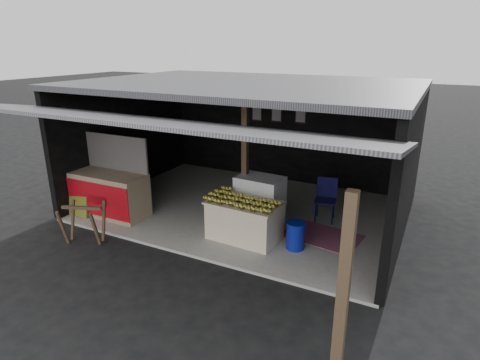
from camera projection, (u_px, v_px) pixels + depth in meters
The scene contains 13 objects.
ground at pixel (186, 256), 7.56m from camera, with size 80.00×80.00×0.00m, color black.
concrete_slab at pixel (245, 209), 9.66m from camera, with size 7.00×5.00×0.06m, color gray.
shophouse at pixel (251, 121), 9.26m from camera, with size 7.40×7.29×3.02m.
banana_table at pixel (245, 220), 8.01m from camera, with size 1.47×0.95×0.79m.
banana_pile at pixel (245, 198), 7.86m from camera, with size 1.32×0.79×0.16m, color gold, non-canonical shape.
white_crate at pixel (260, 201), 8.61m from camera, with size 1.01×0.72×1.07m.
neighbor_stall at pixel (110, 192), 9.12m from camera, with size 1.76×0.82×1.80m.
green_signboard at pixel (77, 195), 9.07m from camera, with size 0.65×0.04×0.97m, color black.
sawhorse at pixel (83, 220), 7.91m from camera, with size 0.91×0.90×0.79m.
water_barrel at pixel (295, 236), 7.64m from camera, with size 0.35×0.35×0.51m, color navy.
plastic_chair at pixel (326, 195), 8.87m from camera, with size 0.51×0.51×0.94m.
magenta_rug at pixel (322, 236), 8.22m from camera, with size 1.50×1.00×0.01m, color maroon.
picture_frames at pixel (278, 115), 11.14m from camera, with size 1.62×0.04×0.46m.
Camera 1 is at (3.95, -5.50, 3.80)m, focal length 30.00 mm.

